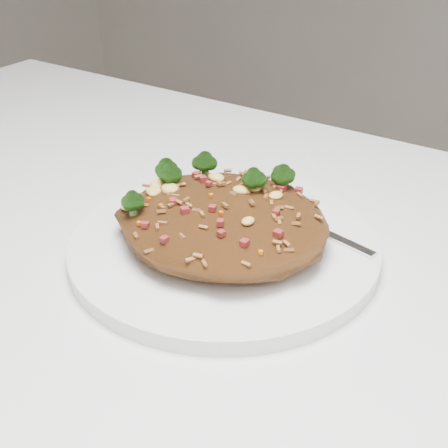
{
  "coord_description": "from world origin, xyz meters",
  "views": [
    {
      "loc": [
        0.27,
        -0.31,
        1.05
      ],
      "look_at": [
        0.02,
        0.07,
        0.78
      ],
      "focal_mm": 50.0,
      "sensor_mm": 36.0,
      "label": 1
    }
  ],
  "objects_px": {
    "plate": "(224,246)",
    "fork": "(305,224)",
    "dining_table": "(162,370)",
    "fried_rice": "(223,212)"
  },
  "relations": [
    {
      "from": "plate",
      "to": "fried_rice",
      "type": "xyz_separation_m",
      "value": [
        -0.0,
        0.0,
        0.03
      ]
    },
    {
      "from": "plate",
      "to": "fried_rice",
      "type": "bearing_deg",
      "value": 151.02
    },
    {
      "from": "plate",
      "to": "fried_rice",
      "type": "relative_size",
      "value": 1.44
    },
    {
      "from": "dining_table",
      "to": "fried_rice",
      "type": "relative_size",
      "value": 6.45
    },
    {
      "from": "dining_table",
      "to": "fried_rice",
      "type": "xyz_separation_m",
      "value": [
        0.02,
        0.07,
        0.13
      ]
    },
    {
      "from": "dining_table",
      "to": "plate",
      "type": "bearing_deg",
      "value": 76.78
    },
    {
      "from": "fork",
      "to": "dining_table",
      "type": "bearing_deg",
      "value": -103.95
    },
    {
      "from": "plate",
      "to": "fork",
      "type": "height_order",
      "value": "fork"
    },
    {
      "from": "fork",
      "to": "plate",
      "type": "bearing_deg",
      "value": -116.66
    },
    {
      "from": "dining_table",
      "to": "fried_rice",
      "type": "height_order",
      "value": "fried_rice"
    }
  ]
}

